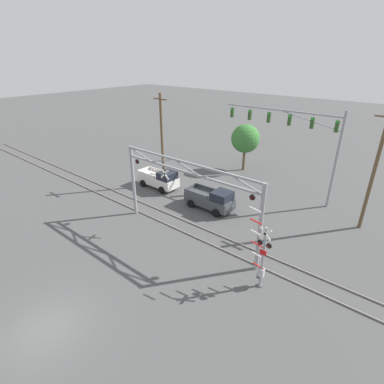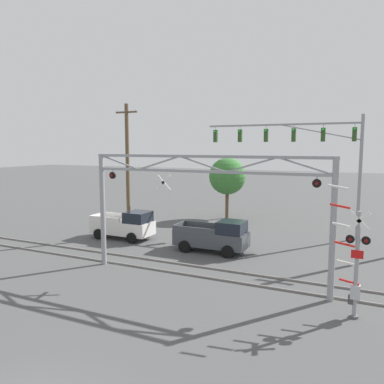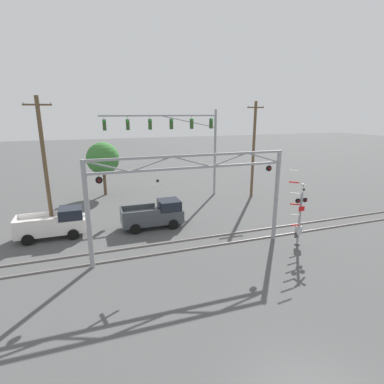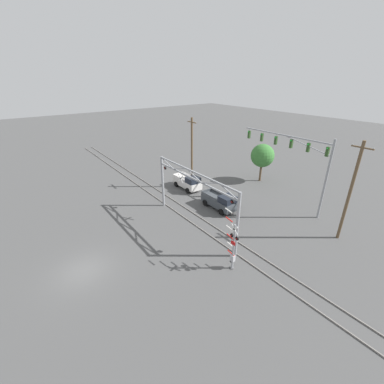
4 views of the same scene
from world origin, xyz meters
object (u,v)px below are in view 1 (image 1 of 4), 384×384
object	(u,v)px
pickup_truck_lead	(211,199)
utility_pole_left	(162,140)
background_tree_beyond_span	(245,139)
utility_pole_right	(374,171)
crossing_gantry	(187,189)
pickup_truck_following	(160,179)
traffic_signal_span	(302,134)
crossing_signal_mast	(262,258)

from	to	relation	value
pickup_truck_lead	utility_pole_left	distance (m)	8.51
background_tree_beyond_span	utility_pole_right	bearing A→B (deg)	-21.71
pickup_truck_lead	utility_pole_left	size ratio (longest dim) A/B	0.48
crossing_gantry	utility_pole_left	bearing A→B (deg)	144.07
crossing_gantry	pickup_truck_lead	size ratio (longest dim) A/B	2.67
pickup_truck_lead	utility_pole_left	world-z (taller)	utility_pole_left
pickup_truck_following	traffic_signal_span	bearing A→B (deg)	30.18
pickup_truck_following	background_tree_beyond_span	distance (m)	11.68
crossing_gantry	traffic_signal_span	bearing A→B (deg)	74.12
traffic_signal_span	utility_pole_left	world-z (taller)	utility_pole_left
crossing_gantry	background_tree_beyond_span	xyz separation A→B (m)	(-4.34, 15.97, -0.22)
pickup_truck_lead	background_tree_beyond_span	world-z (taller)	background_tree_beyond_span
crossing_gantry	background_tree_beyond_span	bearing A→B (deg)	105.20
crossing_signal_mast	traffic_signal_span	distance (m)	14.83
crossing_signal_mast	pickup_truck_lead	xyz separation A→B (m)	(-8.28, 6.34, -1.07)
background_tree_beyond_span	utility_pole_left	bearing A→B (deg)	-114.10
crossing_signal_mast	pickup_truck_lead	bearing A→B (deg)	142.56
crossing_signal_mast	pickup_truck_lead	world-z (taller)	crossing_signal_mast
crossing_gantry	crossing_signal_mast	world-z (taller)	crossing_gantry
crossing_gantry	utility_pole_left	distance (m)	10.74
traffic_signal_span	background_tree_beyond_span	distance (m)	9.00
traffic_signal_span	background_tree_beyond_span	bearing A→B (deg)	155.42
background_tree_beyond_span	pickup_truck_following	bearing A→B (deg)	-111.17
crossing_gantry	pickup_truck_following	world-z (taller)	crossing_gantry
crossing_gantry	pickup_truck_lead	world-z (taller)	crossing_gantry
crossing_signal_mast	utility_pole_left	world-z (taller)	utility_pole_left
crossing_signal_mast	utility_pole_right	size ratio (longest dim) A/B	0.54
pickup_truck_following	utility_pole_right	xyz separation A→B (m)	(18.62, 4.75, 4.00)
crossing_signal_mast	utility_pole_left	xyz separation A→B (m)	(-15.68, 7.63, 2.95)
crossing_signal_mast	pickup_truck_following	distance (m)	16.88
utility_pole_left	background_tree_beyond_span	bearing A→B (deg)	65.90
pickup_truck_lead	crossing_gantry	bearing A→B (deg)	-75.64
background_tree_beyond_span	traffic_signal_span	bearing A→B (deg)	-24.58
crossing_gantry	utility_pole_left	size ratio (longest dim) A/B	1.28
traffic_signal_span	pickup_truck_following	xyz separation A→B (m)	(-11.94, -6.94, -5.46)
utility_pole_left	traffic_signal_span	bearing A→B (deg)	26.55
utility_pole_left	pickup_truck_lead	bearing A→B (deg)	-9.91
utility_pole_left	utility_pole_right	distance (m)	19.27
crossing_signal_mast	background_tree_beyond_span	size ratio (longest dim) A/B	0.92
traffic_signal_span	pickup_truck_lead	bearing A→B (deg)	-123.02
traffic_signal_span	crossing_signal_mast	bearing A→B (deg)	-75.75
pickup_truck_lead	utility_pole_right	bearing A→B (deg)	24.35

